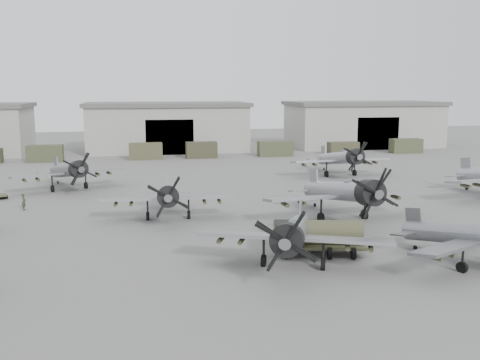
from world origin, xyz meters
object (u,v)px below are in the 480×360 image
Objects in this scene: aircraft_mid_1 at (168,196)px; ground_crew at (24,202)px; aircraft_mid_2 at (345,192)px; aircraft_far_1 at (341,158)px; fuel_tanker at (318,235)px; aircraft_far_0 at (69,171)px; aircraft_near_1 at (293,234)px.

aircraft_mid_1 is 7.23× the size of ground_crew.
aircraft_mid_2 is (14.70, -3.36, 0.38)m from aircraft_mid_1.
aircraft_far_1 is at bearing -74.41° from ground_crew.
aircraft_mid_1 is 1.80× the size of fuel_tanker.
aircraft_mid_2 is at bearing -59.49° from aircraft_far_0.
aircraft_far_0 is 33.37m from aircraft_far_1.
aircraft_near_1 is 37.04m from aircraft_far_1.
aircraft_near_1 reaches higher than aircraft_mid_1.
fuel_tanker is at bearing -76.72° from aircraft_far_0.
ground_crew is at bearing 155.01° from aircraft_mid_2.
aircraft_far_1 is at bearing 63.00° from aircraft_mid_2.
aircraft_mid_2 is 1.06× the size of aircraft_far_1.
aircraft_mid_2 is at bearing 76.65° from aircraft_near_1.
fuel_tanker is at bearing -48.39° from aircraft_mid_1.
aircraft_mid_1 is 30.00m from aircraft_far_1.
aircraft_far_0 is 10.00m from ground_crew.
aircraft_mid_1 is at bearing 137.89° from aircraft_near_1.
aircraft_far_0 is at bearing -21.55° from ground_crew.
aircraft_far_1 is (23.31, 18.88, 0.24)m from aircraft_mid_1.
aircraft_mid_2 is at bearing -112.79° from ground_crew.
aircraft_mid_1 is at bearing -79.47° from aircraft_far_0.
aircraft_mid_2 is 31.10m from aircraft_far_0.
aircraft_near_1 reaches higher than aircraft_far_0.
aircraft_far_1 is 8.06× the size of ground_crew.
aircraft_mid_2 is 29.32m from ground_crew.
aircraft_far_0 is at bearing 125.49° from aircraft_mid_1.
aircraft_mid_2 is 1.15× the size of aircraft_far_0.
aircraft_near_1 is 13.46m from aircraft_mid_2.
aircraft_mid_1 is at bearing 161.29° from aircraft_mid_2.
aircraft_far_1 reaches higher than ground_crew.
aircraft_near_1 is at bearing -119.38° from aircraft_far_1.
aircraft_near_1 reaches higher than ground_crew.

